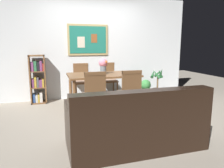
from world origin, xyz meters
TOP-DOWN VIEW (x-y plane):
  - ground_plane at (0.00, 0.00)m, footprint 12.00×12.00m
  - wall_back_with_painting at (-0.00, 1.56)m, footprint 5.20×0.14m
  - dining_table at (0.02, 0.60)m, footprint 1.53×0.93m
  - dining_chair_far_right at (0.38, 1.43)m, footprint 0.40×0.41m
  - dining_chair_near_right at (0.34, -0.22)m, footprint 0.40×0.41m
  - dining_chair_near_left at (-0.35, -0.23)m, footprint 0.40×0.41m
  - dining_chair_far_left at (-0.34, 1.42)m, footprint 0.40×0.41m
  - leather_couch at (-0.05, -1.42)m, footprint 1.80×0.84m
  - bookshelf at (-1.39, 1.31)m, footprint 0.36×0.28m
  - potted_ivy at (1.37, 1.20)m, footprint 0.28×0.28m
  - potted_palm at (1.55, 0.90)m, footprint 0.37×0.40m
  - flower_vase at (0.03, 0.62)m, footprint 0.20×0.20m
  - tv_remote at (0.58, 0.61)m, footprint 0.15×0.13m

SIDE VIEW (x-z plane):
  - ground_plane at x=0.00m, z-range 0.00..0.00m
  - potted_ivy at x=1.37m, z-range -0.01..0.49m
  - potted_palm at x=1.55m, z-range -0.13..0.67m
  - leather_couch at x=-0.05m, z-range -0.11..0.73m
  - dining_chair_far_right at x=0.38m, z-range 0.08..0.99m
  - dining_chair_near_right at x=0.34m, z-range 0.08..0.99m
  - dining_chair_near_left at x=-0.35m, z-range 0.08..0.99m
  - dining_chair_far_left at x=-0.34m, z-range 0.08..0.99m
  - bookshelf at x=-1.39m, z-range -0.01..1.13m
  - dining_table at x=0.02m, z-range 0.28..1.01m
  - tv_remote at x=0.58m, z-range 0.74..0.76m
  - flower_vase at x=0.03m, z-range 0.77..1.12m
  - wall_back_with_painting at x=0.00m, z-range 0.00..2.60m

